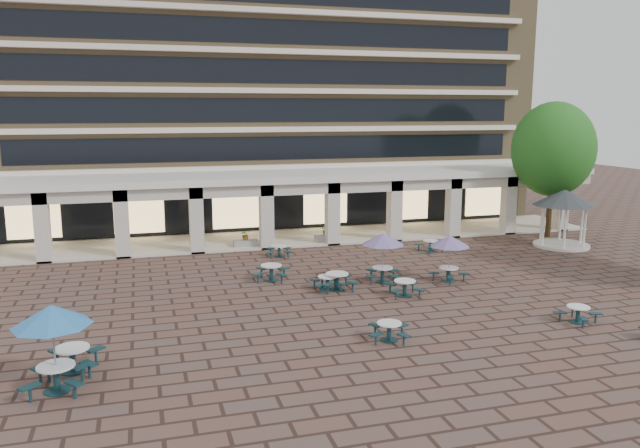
{
  "coord_description": "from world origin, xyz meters",
  "views": [
    {
      "loc": [
        -9.42,
        -24.57,
        8.4
      ],
      "look_at": [
        -1.42,
        3.0,
        3.15
      ],
      "focal_mm": 35.0,
      "sensor_mm": 36.0,
      "label": 1
    }
  ],
  "objects_px": {
    "picnic_table_1": "(389,330)",
    "planter_right": "(326,236)",
    "picnic_table_0": "(72,357)",
    "gazebo": "(564,204)",
    "planter_left": "(246,241)"
  },
  "relations": [
    {
      "from": "picnic_table_1",
      "to": "planter_right",
      "type": "bearing_deg",
      "value": 100.72
    },
    {
      "from": "picnic_table_0",
      "to": "planter_right",
      "type": "distance_m",
      "value": 21.72
    },
    {
      "from": "gazebo",
      "to": "picnic_table_1",
      "type": "bearing_deg",
      "value": -143.93
    },
    {
      "from": "picnic_table_0",
      "to": "planter_left",
      "type": "relative_size",
      "value": 1.34
    },
    {
      "from": "picnic_table_0",
      "to": "picnic_table_1",
      "type": "bearing_deg",
      "value": 4.38
    },
    {
      "from": "picnic_table_0",
      "to": "picnic_table_1",
      "type": "relative_size",
      "value": 1.08
    },
    {
      "from": "gazebo",
      "to": "planter_left",
      "type": "distance_m",
      "value": 19.84
    },
    {
      "from": "gazebo",
      "to": "planter_right",
      "type": "bearing_deg",
      "value": 159.95
    },
    {
      "from": "gazebo",
      "to": "planter_right",
      "type": "xyz_separation_m",
      "value": [
        -13.85,
        5.05,
        -2.21
      ]
    },
    {
      "from": "picnic_table_1",
      "to": "planter_right",
      "type": "relative_size",
      "value": 1.24
    },
    {
      "from": "planter_left",
      "to": "gazebo",
      "type": "bearing_deg",
      "value": -14.85
    },
    {
      "from": "planter_right",
      "to": "picnic_table_1",
      "type": "bearing_deg",
      "value": -99.05
    },
    {
      "from": "picnic_table_0",
      "to": "gazebo",
      "type": "relative_size",
      "value": 0.53
    },
    {
      "from": "picnic_table_0",
      "to": "gazebo",
      "type": "distance_m",
      "value": 30.05
    },
    {
      "from": "picnic_table_1",
      "to": "gazebo",
      "type": "height_order",
      "value": "gazebo"
    }
  ]
}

